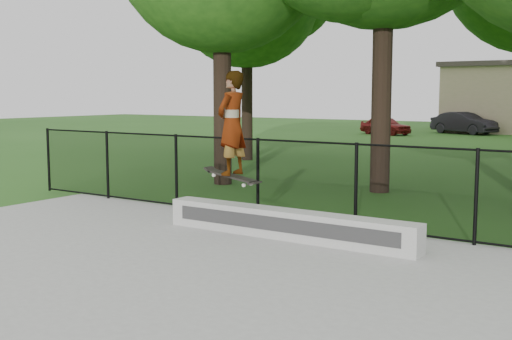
# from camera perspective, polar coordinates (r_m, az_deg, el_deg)

# --- Properties ---
(grind_ledge) EXTENTS (4.46, 0.40, 0.46)m
(grind_ledge) POSITION_cam_1_polar(r_m,az_deg,el_deg) (10.35, 2.73, -4.83)
(grind_ledge) COLOR #B7B7B2
(grind_ledge) RESTS_ON concrete_slab
(car_a) EXTENTS (3.35, 2.17, 1.07)m
(car_a) POSITION_cam_1_polar(r_m,az_deg,el_deg) (38.21, 11.44, 3.91)
(car_a) COLOR maroon
(car_a) RESTS_ON ground
(car_b) EXTENTS (3.82, 2.57, 1.30)m
(car_b) POSITION_cam_1_polar(r_m,az_deg,el_deg) (40.00, 17.99, 4.00)
(car_b) COLOR black
(car_b) RESTS_ON ground
(skater_airborne) EXTENTS (0.83, 0.62, 1.84)m
(skater_airborne) POSITION_cam_1_polar(r_m,az_deg,el_deg) (10.38, -2.15, 4.00)
(skater_airborne) COLOR black
(skater_airborne) RESTS_ON ground
(chainlink_fence) EXTENTS (16.06, 0.06, 1.50)m
(chainlink_fence) POSITION_cam_1_polar(r_m,az_deg,el_deg) (11.01, 8.87, -1.45)
(chainlink_fence) COLOR black
(chainlink_fence) RESTS_ON concrete_slab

